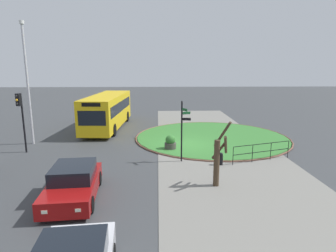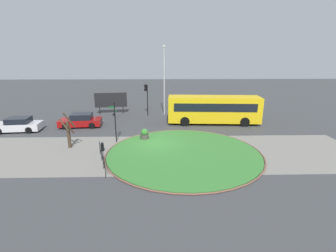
{
  "view_description": "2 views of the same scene",
  "coord_description": "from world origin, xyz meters",
  "px_view_note": "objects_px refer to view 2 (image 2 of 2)",
  "views": [
    {
      "loc": [
        -19.38,
        1.84,
        5.46
      ],
      "look_at": [
        -0.08,
        1.16,
        1.43
      ],
      "focal_mm": 30.45,
      "sensor_mm": 36.0,
      "label": 1
    },
    {
      "loc": [
        0.51,
        -19.93,
        7.24
      ],
      "look_at": [
        1.07,
        1.48,
        1.12
      ],
      "focal_mm": 26.37,
      "sensor_mm": 36.0,
      "label": 2
    }
  ],
  "objects_px": {
    "signpost_directional": "(115,120)",
    "bus_yellow": "(214,109)",
    "planter_near_signpost": "(144,135)",
    "car_far_lane": "(18,125)",
    "billboard_left": "(111,100)",
    "bollard_foreground": "(102,147)",
    "car_near_lane": "(81,121)",
    "traffic_light_near": "(146,93)",
    "street_tree_bare": "(68,132)",
    "lamppost_tall": "(164,79)"
  },
  "relations": [
    {
      "from": "lamppost_tall",
      "to": "billboard_left",
      "type": "bearing_deg",
      "value": 174.75
    },
    {
      "from": "car_near_lane",
      "to": "street_tree_bare",
      "type": "relative_size",
      "value": 1.43
    },
    {
      "from": "bus_yellow",
      "to": "lamppost_tall",
      "type": "relative_size",
      "value": 1.18
    },
    {
      "from": "signpost_directional",
      "to": "bollard_foreground",
      "type": "height_order",
      "value": "signpost_directional"
    },
    {
      "from": "car_far_lane",
      "to": "planter_near_signpost",
      "type": "relative_size",
      "value": 4.48
    },
    {
      "from": "signpost_directional",
      "to": "car_far_lane",
      "type": "relative_size",
      "value": 0.79
    },
    {
      "from": "lamppost_tall",
      "to": "planter_near_signpost",
      "type": "height_order",
      "value": "lamppost_tall"
    },
    {
      "from": "bus_yellow",
      "to": "street_tree_bare",
      "type": "distance_m",
      "value": 15.05
    },
    {
      "from": "billboard_left",
      "to": "lamppost_tall",
      "type": "bearing_deg",
      "value": -12.33
    },
    {
      "from": "billboard_left",
      "to": "planter_near_signpost",
      "type": "relative_size",
      "value": 3.99
    },
    {
      "from": "lamppost_tall",
      "to": "billboard_left",
      "type": "height_order",
      "value": "lamppost_tall"
    },
    {
      "from": "car_far_lane",
      "to": "street_tree_bare",
      "type": "relative_size",
      "value": 1.48
    },
    {
      "from": "signpost_directional",
      "to": "bollard_foreground",
      "type": "xyz_separation_m",
      "value": [
        -0.69,
        -2.12,
        -1.64
      ]
    },
    {
      "from": "traffic_light_near",
      "to": "street_tree_bare",
      "type": "relative_size",
      "value": 1.25
    },
    {
      "from": "bollard_foreground",
      "to": "car_near_lane",
      "type": "xyz_separation_m",
      "value": [
        -3.86,
        7.1,
        0.28
      ]
    },
    {
      "from": "bollard_foreground",
      "to": "car_near_lane",
      "type": "distance_m",
      "value": 8.08
    },
    {
      "from": "bollard_foreground",
      "to": "billboard_left",
      "type": "relative_size",
      "value": 0.18
    },
    {
      "from": "bus_yellow",
      "to": "planter_near_signpost",
      "type": "height_order",
      "value": "bus_yellow"
    },
    {
      "from": "bollard_foreground",
      "to": "bus_yellow",
      "type": "xyz_separation_m",
      "value": [
        10.36,
        8.06,
        1.23
      ]
    },
    {
      "from": "signpost_directional",
      "to": "bus_yellow",
      "type": "relative_size",
      "value": 0.36
    },
    {
      "from": "traffic_light_near",
      "to": "signpost_directional",
      "type": "bearing_deg",
      "value": 93.61
    },
    {
      "from": "planter_near_signpost",
      "to": "street_tree_bare",
      "type": "bearing_deg",
      "value": -161.86
    },
    {
      "from": "bus_yellow",
      "to": "car_far_lane",
      "type": "bearing_deg",
      "value": 10.7
    },
    {
      "from": "bollard_foreground",
      "to": "bus_yellow",
      "type": "bearing_deg",
      "value": 37.89
    },
    {
      "from": "billboard_left",
      "to": "street_tree_bare",
      "type": "height_order",
      "value": "street_tree_bare"
    },
    {
      "from": "bus_yellow",
      "to": "billboard_left",
      "type": "height_order",
      "value": "bus_yellow"
    },
    {
      "from": "car_near_lane",
      "to": "car_far_lane",
      "type": "xyz_separation_m",
      "value": [
        -5.7,
        -1.52,
        -0.01
      ]
    },
    {
      "from": "bollard_foreground",
      "to": "planter_near_signpost",
      "type": "height_order",
      "value": "planter_near_signpost"
    },
    {
      "from": "car_far_lane",
      "to": "signpost_directional",
      "type": "bearing_deg",
      "value": 156.18
    },
    {
      "from": "car_far_lane",
      "to": "planter_near_signpost",
      "type": "bearing_deg",
      "value": 162.09
    },
    {
      "from": "car_near_lane",
      "to": "lamppost_tall",
      "type": "height_order",
      "value": "lamppost_tall"
    },
    {
      "from": "planter_near_signpost",
      "to": "car_far_lane",
      "type": "bearing_deg",
      "value": 167.28
    },
    {
      "from": "signpost_directional",
      "to": "car_far_lane",
      "type": "height_order",
      "value": "signpost_directional"
    },
    {
      "from": "traffic_light_near",
      "to": "planter_near_signpost",
      "type": "bearing_deg",
      "value": 107.41
    },
    {
      "from": "bus_yellow",
      "to": "planter_near_signpost",
      "type": "bearing_deg",
      "value": 40.02
    },
    {
      "from": "signpost_directional",
      "to": "car_near_lane",
      "type": "distance_m",
      "value": 6.88
    },
    {
      "from": "car_far_lane",
      "to": "lamppost_tall",
      "type": "xyz_separation_m",
      "value": [
        14.57,
        6.97,
        3.88
      ]
    },
    {
      "from": "car_far_lane",
      "to": "lamppost_tall",
      "type": "relative_size",
      "value": 0.54
    },
    {
      "from": "bus_yellow",
      "to": "traffic_light_near",
      "type": "relative_size",
      "value": 2.61
    },
    {
      "from": "street_tree_bare",
      "to": "car_near_lane",
      "type": "bearing_deg",
      "value": 99.5
    },
    {
      "from": "bus_yellow",
      "to": "traffic_light_near",
      "type": "bearing_deg",
      "value": -24.78
    },
    {
      "from": "signpost_directional",
      "to": "bus_yellow",
      "type": "xyz_separation_m",
      "value": [
        9.67,
        5.94,
        -0.4
      ]
    },
    {
      "from": "car_near_lane",
      "to": "traffic_light_near",
      "type": "distance_m",
      "value": 8.62
    },
    {
      "from": "bus_yellow",
      "to": "billboard_left",
      "type": "relative_size",
      "value": 2.49
    },
    {
      "from": "signpost_directional",
      "to": "bus_yellow",
      "type": "height_order",
      "value": "signpost_directional"
    },
    {
      "from": "bus_yellow",
      "to": "lamppost_tall",
      "type": "height_order",
      "value": "lamppost_tall"
    },
    {
      "from": "bus_yellow",
      "to": "street_tree_bare",
      "type": "height_order",
      "value": "street_tree_bare"
    },
    {
      "from": "signpost_directional",
      "to": "bus_yellow",
      "type": "bearing_deg",
      "value": 31.57
    },
    {
      "from": "car_near_lane",
      "to": "billboard_left",
      "type": "height_order",
      "value": "billboard_left"
    },
    {
      "from": "car_near_lane",
      "to": "traffic_light_near",
      "type": "relative_size",
      "value": 1.14
    }
  ]
}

